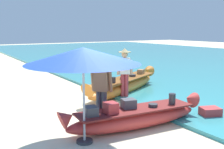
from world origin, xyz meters
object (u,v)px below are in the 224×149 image
(boat_orange_midground, at_px, (124,85))
(person_vendor_hatted, at_px, (125,70))
(patio_umbrella_large, at_px, (83,56))
(cooler_box, at_px, (210,113))
(person_tourist_customer, at_px, (101,88))
(boat_red_foreground, at_px, (135,117))

(boat_orange_midground, height_order, person_vendor_hatted, person_vendor_hatted)
(boat_orange_midground, bearing_deg, patio_umbrella_large, -134.73)
(cooler_box, bearing_deg, person_tourist_customer, 178.43)
(boat_orange_midground, distance_m, person_vendor_hatted, 1.15)
(boat_orange_midground, distance_m, cooler_box, 3.75)
(patio_umbrella_large, distance_m, cooler_box, 4.08)
(boat_red_foreground, xyz_separation_m, boat_orange_midground, (1.87, 3.23, 0.02))
(boat_red_foreground, xyz_separation_m, cooler_box, (2.21, -0.51, -0.14))
(person_vendor_hatted, height_order, cooler_box, person_vendor_hatted)
(cooler_box, bearing_deg, boat_red_foreground, -172.55)
(patio_umbrella_large, bearing_deg, person_vendor_hatted, 42.70)
(person_tourist_customer, relative_size, patio_umbrella_large, 0.72)
(boat_red_foreground, height_order, cooler_box, boat_red_foreground)
(person_tourist_customer, distance_m, cooler_box, 3.14)
(boat_red_foreground, bearing_deg, boat_orange_midground, 59.89)
(boat_orange_midground, xyz_separation_m, person_vendor_hatted, (-0.49, -0.74, 0.72))
(person_tourist_customer, height_order, patio_umbrella_large, patio_umbrella_large)
(boat_orange_midground, relative_size, person_tourist_customer, 2.62)
(boat_red_foreground, xyz_separation_m, person_tourist_customer, (-0.60, 0.63, 0.69))
(boat_orange_midground, relative_size, cooler_box, 8.84)
(person_vendor_hatted, xyz_separation_m, cooler_box, (0.83, -2.99, -0.89))
(boat_red_foreground, relative_size, cooler_box, 7.74)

